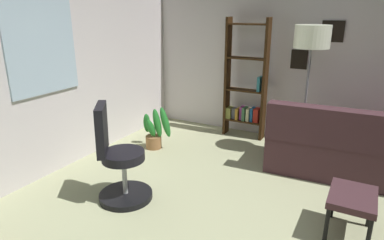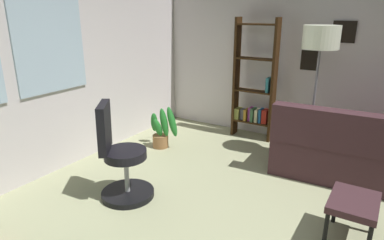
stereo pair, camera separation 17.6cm
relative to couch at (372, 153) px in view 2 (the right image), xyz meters
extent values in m
cube|color=silver|center=(-1.86, 3.37, 1.13)|extent=(5.22, 0.10, 2.89)
cube|color=silver|center=(-1.73, 3.31, 1.28)|extent=(0.90, 0.03, 1.20)
cube|color=silver|center=(0.80, 0.51, 1.13)|extent=(0.10, 5.62, 2.89)
cube|color=black|center=(0.74, 1.00, 0.91)|extent=(0.02, 0.23, 0.27)
cube|color=black|center=(0.74, 0.59, 1.32)|extent=(0.02, 0.29, 0.28)
cube|color=#3E252A|center=(-0.09, 0.11, -0.09)|extent=(0.92, 1.98, 0.45)
cube|color=#3E252A|center=(-0.42, 0.09, 0.35)|extent=(0.30, 1.94, 0.43)
cube|color=#3E252A|center=(-0.14, 1.01, 0.23)|extent=(0.82, 0.18, 0.20)
cube|color=beige|center=(-0.30, 0.07, 0.30)|extent=(0.22, 0.42, 0.41)
cube|color=#9B3C33|center=(-0.31, 0.32, 0.30)|extent=(0.26, 0.43, 0.41)
cube|color=#3E252A|center=(-1.38, 0.03, 0.06)|extent=(0.50, 0.38, 0.06)
cylinder|color=black|center=(-1.16, -0.13, -0.14)|extent=(0.04, 0.04, 0.35)
cylinder|color=black|center=(-1.60, 0.19, -0.14)|extent=(0.04, 0.04, 0.35)
cylinder|color=black|center=(-1.16, 0.19, -0.14)|extent=(0.04, 0.04, 0.35)
cylinder|color=black|center=(-1.84, 2.15, -0.29)|extent=(0.56, 0.56, 0.06)
cylinder|color=#B2B2B7|center=(-1.84, 2.15, -0.04)|extent=(0.05, 0.05, 0.43)
cylinder|color=black|center=(-1.84, 2.15, 0.17)|extent=(0.44, 0.44, 0.09)
cube|color=black|center=(-1.95, 2.30, 0.47)|extent=(0.37, 0.31, 0.50)
cube|color=#331E0C|center=(0.53, 1.41, 0.59)|extent=(0.18, 0.04, 1.81)
cube|color=#331E0C|center=(0.53, 2.01, 0.59)|extent=(0.18, 0.04, 1.81)
cube|color=#331E0C|center=(0.53, 1.71, -0.07)|extent=(0.18, 0.56, 0.02)
cube|color=#331E0C|center=(0.53, 1.71, 0.42)|extent=(0.18, 0.56, 0.02)
cube|color=#331E0C|center=(0.53, 1.71, 0.91)|extent=(0.18, 0.56, 0.02)
cube|color=#331E0C|center=(0.53, 1.71, 1.40)|extent=(0.18, 0.56, 0.02)
cube|color=#9F2116|center=(0.55, 1.51, 0.05)|extent=(0.15, 0.08, 0.21)
cube|color=navy|center=(0.55, 1.58, 0.05)|extent=(0.15, 0.04, 0.21)
cube|color=beige|center=(0.55, 1.64, 0.04)|extent=(0.15, 0.05, 0.20)
cube|color=#3A653F|center=(0.54, 1.70, 0.05)|extent=(0.17, 0.04, 0.21)
cube|color=#7D2D6E|center=(0.55, 1.75, 0.05)|extent=(0.14, 0.05, 0.21)
cube|color=#AC7B24|center=(0.54, 1.81, 0.03)|extent=(0.16, 0.04, 0.18)
cube|color=#4E4F58|center=(0.56, 1.88, 0.03)|extent=(0.13, 0.06, 0.17)
cube|color=olive|center=(0.54, 1.96, 0.03)|extent=(0.16, 0.08, 0.17)
cube|color=teal|center=(0.54, 1.49, 0.54)|extent=(0.16, 0.04, 0.22)
cylinder|color=slate|center=(0.18, 0.76, -0.30)|extent=(0.28, 0.28, 0.03)
cylinder|color=slate|center=(0.18, 0.76, 0.43)|extent=(0.03, 0.03, 1.43)
cylinder|color=silver|center=(0.18, 0.76, 1.28)|extent=(0.44, 0.44, 0.28)
cylinder|color=#93643D|center=(-0.56, 2.68, -0.23)|extent=(0.23, 0.23, 0.18)
ellipsoid|color=#227228|center=(-0.49, 2.51, 0.08)|extent=(0.14, 0.25, 0.46)
ellipsoid|color=#227228|center=(-0.55, 2.61, 0.07)|extent=(0.12, 0.19, 0.42)
ellipsoid|color=#227228|center=(-0.62, 2.67, 0.00)|extent=(0.18, 0.16, 0.31)
ellipsoid|color=#227228|center=(-0.48, 2.84, 0.01)|extent=(0.18, 0.15, 0.32)
camera|label=1|loc=(-4.26, 0.04, 1.59)|focal=31.38mm
camera|label=2|loc=(-4.17, -0.11, 1.59)|focal=31.38mm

